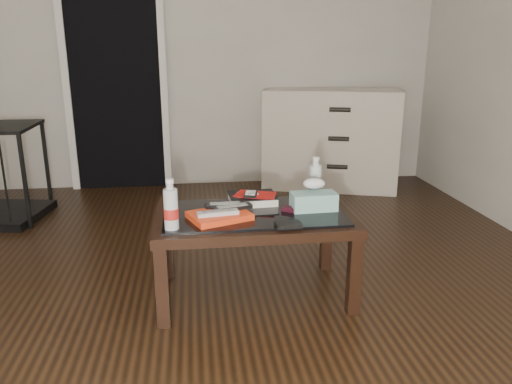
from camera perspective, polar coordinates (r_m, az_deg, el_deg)
ground at (r=2.53m, az=-12.61°, el=-14.29°), size 5.00×5.00×0.00m
doorway at (r=4.69m, az=-15.79°, el=12.74°), size 0.90×0.08×2.07m
coffee_table at (r=2.56m, az=-0.27°, el=-3.65°), size 1.00×0.60×0.46m
dresser at (r=4.65m, az=8.49°, el=6.01°), size 1.29×0.83×0.90m
magazines at (r=2.45m, az=-4.21°, el=-2.72°), size 0.34×0.30×0.03m
remote_silver at (r=2.41m, az=-4.39°, el=-2.38°), size 0.21×0.08×0.02m
remote_black_front at (r=2.48m, az=-2.73°, el=-1.76°), size 0.21×0.10×0.02m
remote_black_back at (r=2.53m, az=-3.55°, el=-1.46°), size 0.20×0.06×0.02m
textbook at (r=2.68m, az=-0.40°, el=-0.77°), size 0.26×0.22×0.05m
dvd_mailers at (r=2.67m, az=-0.28°, el=-0.24°), size 0.23×0.20×0.01m
ipod at (r=2.64m, az=-0.62°, el=-0.22°), size 0.09×0.12×0.02m
flip_phone at (r=2.55m, az=4.06°, el=-2.00°), size 0.10×0.09×0.02m
wallet at (r=2.34m, az=3.72°, el=-3.76°), size 0.13×0.08×0.02m
water_bottle_left at (r=2.31m, az=-9.72°, el=-1.38°), size 0.08×0.08×0.24m
water_bottle_right at (r=2.74m, az=6.80°, el=1.59°), size 0.08×0.08×0.24m
tissue_box at (r=2.58m, az=6.59°, el=-1.05°), size 0.24×0.13×0.09m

